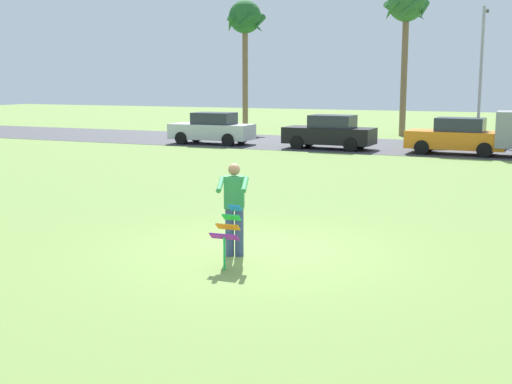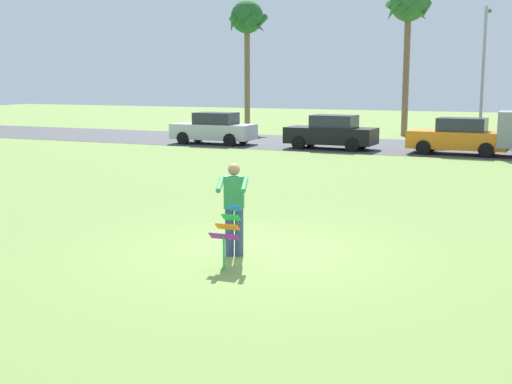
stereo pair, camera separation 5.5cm
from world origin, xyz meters
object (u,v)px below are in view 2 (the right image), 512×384
object	(u,v)px
person_kite_flyer	(234,206)
streetlight_pole	(484,65)
palm_tree_left_near	(247,22)
kite_held	(228,228)
parked_car_black	(331,133)
parked_car_silver	(214,129)
palm_tree_right_near	(408,9)
parked_car_orange	(459,137)

from	to	relation	value
person_kite_flyer	streetlight_pole	bearing A→B (deg)	86.39
palm_tree_left_near	streetlight_pole	size ratio (longest dim) A/B	1.18
kite_held	palm_tree_left_near	xyz separation A→B (m)	(-13.45, 30.33, 6.17)
kite_held	parked_car_black	bearing A→B (deg)	102.53
parked_car_silver	parked_car_black	distance (m)	6.21
palm_tree_right_near	kite_held	bearing A→B (deg)	-84.32
parked_car_silver	parked_car_orange	bearing A→B (deg)	-0.01
streetlight_pole	parked_car_silver	bearing A→B (deg)	-148.62
kite_held	parked_car_orange	distance (m)	20.26
palm_tree_left_near	kite_held	bearing A→B (deg)	-66.08
parked_car_silver	palm_tree_left_near	size ratio (longest dim) A/B	0.51
parked_car_orange	palm_tree_left_near	world-z (taller)	palm_tree_left_near
parked_car_black	palm_tree_right_near	bearing A→B (deg)	79.82
parked_car_orange	parked_car_black	bearing A→B (deg)	180.00
person_kite_flyer	parked_car_black	xyz separation A→B (m)	(-4.26, 19.46, -0.18)
person_kite_flyer	palm_tree_right_near	xyz separation A→B (m)	(-2.66, 28.36, 6.19)
streetlight_pole	person_kite_flyer	bearing A→B (deg)	-93.61
person_kite_flyer	palm_tree_left_near	xyz separation A→B (m)	(-13.22, 29.57, 5.92)
parked_car_orange	palm_tree_right_near	distance (m)	11.72
parked_car_black	palm_tree_right_near	distance (m)	11.06
parked_car_orange	streetlight_pole	world-z (taller)	streetlight_pole
palm_tree_left_near	parked_car_silver	bearing A→B (deg)	-74.77
kite_held	palm_tree_left_near	world-z (taller)	palm_tree_left_near
kite_held	palm_tree_right_near	bearing A→B (deg)	95.68
palm_tree_left_near	parked_car_black	bearing A→B (deg)	-48.44
parked_car_silver	streetlight_pole	xyz separation A→B (m)	(12.16, 7.42, 3.22)
kite_held	parked_car_orange	world-z (taller)	parked_car_orange
parked_car_black	parked_car_orange	size ratio (longest dim) A/B	1.00
palm_tree_left_near	palm_tree_right_near	xyz separation A→B (m)	(10.56, -1.21, 0.27)
kite_held	streetlight_pole	xyz separation A→B (m)	(1.46, 27.64, 3.30)
palm_tree_right_near	streetlight_pole	size ratio (longest dim) A/B	1.22
parked_car_orange	streetlight_pole	size ratio (longest dim) A/B	0.61
parked_car_black	parked_car_orange	world-z (taller)	same
parked_car_black	streetlight_pole	size ratio (longest dim) A/B	0.61
kite_held	streetlight_pole	size ratio (longest dim) A/B	0.15
parked_car_black	palm_tree_right_near	xyz separation A→B (m)	(1.60, 8.90, 6.37)
palm_tree_left_near	palm_tree_right_near	bearing A→B (deg)	-6.53
streetlight_pole	parked_car_orange	bearing A→B (deg)	-91.33
person_kite_flyer	parked_car_black	distance (m)	19.92
person_kite_flyer	parked_car_orange	size ratio (longest dim) A/B	0.41
kite_held	palm_tree_right_near	world-z (taller)	palm_tree_right_near
person_kite_flyer	palm_tree_left_near	size ratio (longest dim) A/B	0.21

